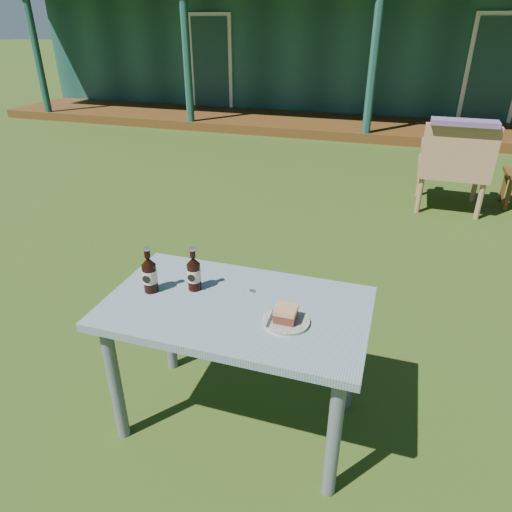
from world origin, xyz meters
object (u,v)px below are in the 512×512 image
(plate, at_px, (286,321))
(cake_slice, at_px, (286,314))
(cola_bottle_near, at_px, (194,273))
(cola_bottle_far, at_px, (150,274))
(cafe_table, at_px, (236,323))
(armchair_left, at_px, (455,162))

(plate, relative_size, cake_slice, 2.22)
(cola_bottle_near, bearing_deg, plate, -15.37)
(cola_bottle_far, bearing_deg, cafe_table, 1.64)
(plate, xyz_separation_m, cola_bottle_near, (-0.49, 0.13, 0.08))
(cola_bottle_near, distance_m, armchair_left, 3.72)
(cafe_table, xyz_separation_m, armchair_left, (1.17, 3.50, -0.08))
(cafe_table, relative_size, cola_bottle_far, 5.23)
(cafe_table, relative_size, armchair_left, 1.26)
(cafe_table, distance_m, armchair_left, 3.70)
(cola_bottle_near, xyz_separation_m, armchair_left, (1.41, 3.44, -0.27))
(cola_bottle_near, bearing_deg, cola_bottle_far, -157.22)
(cola_bottle_near, relative_size, cola_bottle_far, 0.95)
(armchair_left, bearing_deg, cola_bottle_far, -114.42)
(cafe_table, bearing_deg, plate, -14.66)
(cola_bottle_far, bearing_deg, armchair_left, 65.58)
(cafe_table, height_order, cola_bottle_far, cola_bottle_far)
(cafe_table, height_order, plate, plate)
(cake_slice, xyz_separation_m, cola_bottle_near, (-0.48, 0.13, 0.04))
(plate, bearing_deg, armchair_left, 75.55)
(cola_bottle_near, relative_size, armchair_left, 0.23)
(cafe_table, relative_size, cola_bottle_near, 5.49)
(armchair_left, bearing_deg, plate, -104.45)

